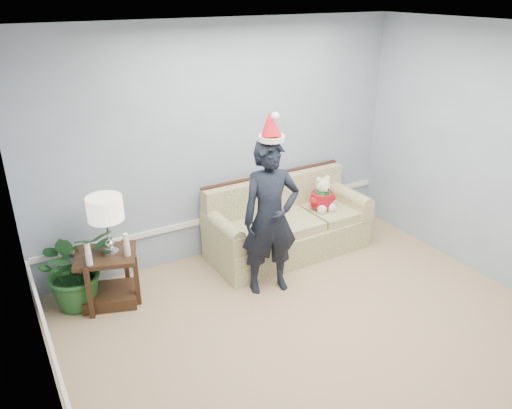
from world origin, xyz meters
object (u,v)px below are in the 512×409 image
Objects in this scene: teddy_bear at (323,198)px; table_lamp at (105,211)px; sofa at (286,226)px; man at (270,218)px; houseplant at (75,268)px; side_table at (109,283)px.

table_lamp is at bearing -177.06° from teddy_bear.
man reaches higher than sofa.
table_lamp reaches higher than teddy_bear.
sofa and teddy_bear have the same top height.
houseplant is (-0.33, 0.14, -0.60)m from table_lamp.
teddy_bear is at bearing 39.09° from man.
teddy_bear is at bearing -3.16° from houseplant.
man reaches higher than teddy_bear.
table_lamp reaches higher than sofa.
houseplant is 1.96× the size of teddy_bear.
teddy_bear is at bearing -10.46° from sofa.
teddy_bear is at bearing -1.02° from side_table.
sofa is 1.17× the size of man.
sofa is at bearing 1.66° from table_lamp.
sofa is at bearing 173.92° from teddy_bear.
teddy_bear is at bearing -0.38° from table_lamp.
houseplant is at bearing 177.01° from sofa.
teddy_bear is (1.07, 0.54, -0.20)m from man.
table_lamp is 1.40× the size of teddy_bear.
houseplant is (-0.28, 0.11, 0.21)m from side_table.
side_table is (-2.16, -0.03, -0.10)m from sofa.
table_lamp is at bearing 172.26° from man.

